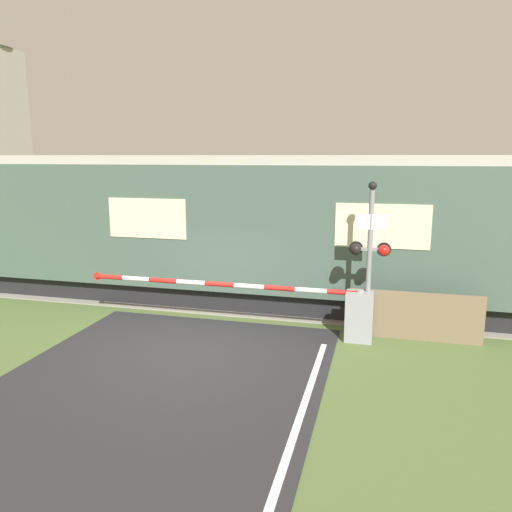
% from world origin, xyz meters
% --- Properties ---
extents(ground_plane, '(80.00, 80.00, 0.00)m').
position_xyz_m(ground_plane, '(0.00, 0.00, 0.00)').
color(ground_plane, '#4C6033').
extents(track_bed, '(36.00, 3.20, 0.13)m').
position_xyz_m(track_bed, '(0.00, 3.97, 0.02)').
color(track_bed, gray).
rests_on(track_bed, ground_plane).
extents(train, '(21.62, 3.00, 4.07)m').
position_xyz_m(train, '(-2.15, 3.97, 2.08)').
color(train, black).
rests_on(train, ground_plane).
extents(crossing_barrier, '(6.89, 0.44, 1.19)m').
position_xyz_m(crossing_barrier, '(2.72, 1.48, 0.68)').
color(crossing_barrier, gray).
rests_on(crossing_barrier, ground_plane).
extents(signal_post, '(0.90, 0.26, 3.53)m').
position_xyz_m(signal_post, '(3.56, 1.57, 2.01)').
color(signal_post, gray).
rests_on(signal_post, ground_plane).
extents(roadside_fence, '(2.89, 0.06, 1.10)m').
position_xyz_m(roadside_fence, '(4.60, 1.84, 0.55)').
color(roadside_fence, '#726047').
rests_on(roadside_fence, ground_plane).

